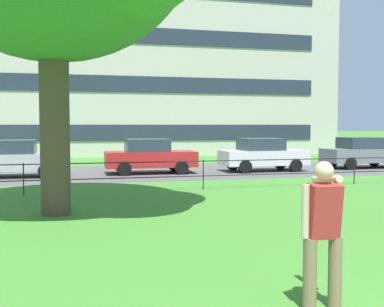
# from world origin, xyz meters

# --- Properties ---
(street_strip) EXTENTS (80.00, 7.81, 0.01)m
(street_strip) POSITION_xyz_m (0.00, 19.13, 0.00)
(street_strip) COLOR #565454
(street_strip) RESTS_ON ground
(park_fence) EXTENTS (34.27, 0.04, 1.00)m
(park_fence) POSITION_xyz_m (-0.00, 12.73, 0.68)
(park_fence) COLOR black
(park_fence) RESTS_ON ground
(person_thrower) EXTENTS (0.53, 0.77, 1.73)m
(person_thrower) POSITION_xyz_m (-1.44, 2.33, 0.94)
(person_thrower) COLOR #846B4C
(person_thrower) RESTS_ON ground
(car_silver_left) EXTENTS (4.02, 1.85, 1.54)m
(car_silver_left) POSITION_xyz_m (-6.57, 18.22, 0.78)
(car_silver_left) COLOR #B7BABF
(car_silver_left) RESTS_ON ground
(car_red_far_left) EXTENTS (4.02, 1.85, 1.54)m
(car_red_far_left) POSITION_xyz_m (-0.90, 18.43, 0.78)
(car_red_far_left) COLOR red
(car_red_far_left) RESTS_ON ground
(car_white_right) EXTENTS (4.03, 1.88, 1.54)m
(car_white_right) POSITION_xyz_m (4.41, 18.21, 0.78)
(car_white_right) COLOR silver
(car_white_right) RESTS_ON ground
(car_grey_center) EXTENTS (4.02, 1.85, 1.54)m
(car_grey_center) POSITION_xyz_m (9.89, 18.52, 0.78)
(car_grey_center) COLOR slate
(car_grey_center) RESTS_ON ground
(apartment_building_background) EXTENTS (28.41, 16.20, 20.00)m
(apartment_building_background) POSITION_xyz_m (1.11, 37.67, 10.01)
(apartment_building_background) COLOR beige
(apartment_building_background) RESTS_ON ground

